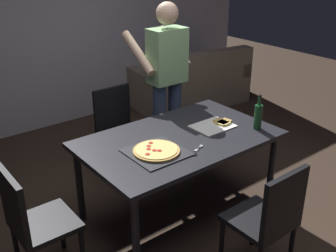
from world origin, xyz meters
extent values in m
plane|color=#38281E|center=(0.00, 0.00, 0.00)|extent=(12.00, 12.00, 0.00)
cube|color=#BCB7C6|center=(0.00, 2.60, 1.40)|extent=(6.40, 0.10, 2.80)
cube|color=#232328|center=(0.00, 0.00, 0.73)|extent=(1.66, 1.02, 0.04)
cylinder|color=#232328|center=(-0.75, -0.43, 0.35)|extent=(0.06, 0.06, 0.71)
cylinder|color=#232328|center=(0.75, -0.43, 0.35)|extent=(0.06, 0.06, 0.71)
cylinder|color=#232328|center=(-0.75, 0.43, 0.35)|extent=(0.06, 0.06, 0.71)
cylinder|color=#232328|center=(0.75, 0.43, 0.35)|extent=(0.06, 0.06, 0.71)
cube|color=black|center=(0.00, -0.91, 0.43)|extent=(0.42, 0.42, 0.04)
cube|color=black|center=(0.00, -1.10, 0.68)|extent=(0.42, 0.04, 0.45)
cylinder|color=black|center=(0.18, -0.73, 0.21)|extent=(0.04, 0.04, 0.41)
cylinder|color=black|center=(-0.18, -0.73, 0.21)|extent=(0.04, 0.04, 0.41)
cylinder|color=black|center=(0.18, -1.09, 0.21)|extent=(0.04, 0.04, 0.41)
cube|color=black|center=(0.00, 0.91, 0.43)|extent=(0.42, 0.42, 0.04)
cube|color=black|center=(0.00, 1.10, 0.68)|extent=(0.42, 0.04, 0.45)
cylinder|color=black|center=(-0.18, 0.73, 0.21)|extent=(0.04, 0.04, 0.41)
cylinder|color=black|center=(0.18, 0.73, 0.21)|extent=(0.04, 0.04, 0.41)
cylinder|color=black|center=(-0.18, 1.09, 0.21)|extent=(0.04, 0.04, 0.41)
cylinder|color=black|center=(0.18, 1.09, 0.21)|extent=(0.04, 0.04, 0.41)
cube|color=black|center=(-1.23, 0.00, 0.43)|extent=(0.42, 0.42, 0.04)
cube|color=black|center=(-1.42, 0.00, 0.68)|extent=(0.04, 0.42, 0.45)
cylinder|color=black|center=(-1.05, -0.18, 0.21)|extent=(0.04, 0.04, 0.41)
cylinder|color=black|center=(-1.05, 0.18, 0.21)|extent=(0.04, 0.04, 0.41)
cylinder|color=black|center=(-1.41, 0.18, 0.21)|extent=(0.04, 0.04, 0.41)
cube|color=gray|center=(1.90, 2.05, 0.20)|extent=(1.80, 1.07, 0.40)
cube|color=gray|center=(1.86, 1.73, 0.62)|extent=(1.71, 0.42, 0.45)
cube|color=gray|center=(2.66, 1.95, 0.50)|extent=(0.27, 0.86, 0.20)
cube|color=gray|center=(1.14, 2.15, 0.50)|extent=(0.27, 0.86, 0.20)
cylinder|color=#38476B|center=(0.57, 0.76, 0.47)|extent=(0.14, 0.14, 0.95)
cylinder|color=#38476B|center=(0.37, 0.76, 0.47)|extent=(0.14, 0.14, 0.95)
cube|color=#99CC8C|center=(0.47, 0.76, 1.23)|extent=(0.38, 0.22, 0.55)
sphere|color=#E0B293|center=(0.47, 0.76, 1.64)|extent=(0.22, 0.22, 0.22)
cylinder|color=#E0B293|center=(0.70, 0.94, 1.25)|extent=(0.09, 0.50, 0.39)
cylinder|color=#E0B293|center=(0.24, 0.94, 1.25)|extent=(0.09, 0.50, 0.39)
cube|color=#2D2D33|center=(-0.32, -0.11, 0.76)|extent=(0.43, 0.43, 0.01)
cylinder|color=tan|center=(-0.32, -0.11, 0.77)|extent=(0.37, 0.37, 0.02)
cylinder|color=#EACC6B|center=(-0.32, -0.11, 0.78)|extent=(0.33, 0.33, 0.01)
cylinder|color=#B22819|center=(-0.37, -0.08, 0.79)|extent=(0.04, 0.04, 0.00)
cylinder|color=#B22819|center=(-0.35, -0.12, 0.79)|extent=(0.04, 0.04, 0.00)
cylinder|color=#B22819|center=(-0.34, -0.04, 0.79)|extent=(0.04, 0.04, 0.00)
cylinder|color=#B22819|center=(-0.32, -0.15, 0.79)|extent=(0.04, 0.04, 0.00)
cylinder|color=#B22819|center=(-0.43, -0.14, 0.79)|extent=(0.04, 0.04, 0.00)
cylinder|color=#B22819|center=(-0.29, 0.00, 0.79)|extent=(0.04, 0.04, 0.00)
cube|color=white|center=(0.37, -0.02, 0.76)|extent=(0.36, 0.28, 0.01)
cube|color=#EACC6B|center=(0.49, -0.04, 0.77)|extent=(0.15, 0.11, 0.02)
cube|color=tan|center=(0.55, -0.04, 0.77)|extent=(0.04, 0.09, 0.02)
cube|color=#EACC6B|center=(0.48, -0.03, 0.77)|extent=(0.11, 0.15, 0.02)
cube|color=tan|center=(0.47, 0.03, 0.77)|extent=(0.09, 0.04, 0.02)
cylinder|color=#194723|center=(0.66, -0.29, 0.86)|extent=(0.07, 0.07, 0.22)
cylinder|color=#194723|center=(0.66, -0.29, 1.01)|extent=(0.03, 0.03, 0.08)
cylinder|color=black|center=(0.66, -0.29, 1.06)|extent=(0.03, 0.03, 0.02)
cube|color=silver|center=(-0.01, -0.26, 0.76)|extent=(0.11, 0.07, 0.01)
cube|color=silver|center=(-0.01, -0.26, 0.76)|extent=(0.12, 0.04, 0.01)
torus|color=black|center=(-0.12, -0.28, 0.76)|extent=(0.06, 0.06, 0.01)
torus|color=black|center=(-0.11, -0.32, 0.76)|extent=(0.06, 0.06, 0.01)
camera|label=1|loc=(-2.00, -2.40, 2.25)|focal=43.66mm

